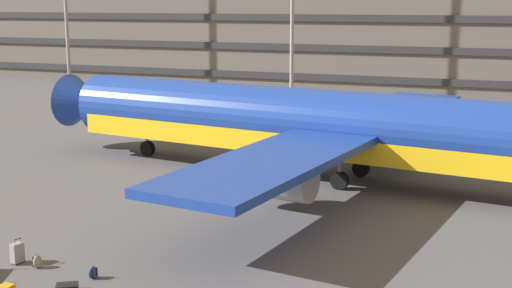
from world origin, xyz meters
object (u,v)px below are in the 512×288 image
airliner (337,128)px  suitcase_navy (67,288)px  suitcase_orange (17,253)px  backpack_upright (93,273)px  backpack_red (38,262)px

airliner → suitcase_navy: airliner is taller
airliner → suitcase_orange: bearing=-116.3°
airliner → backpack_upright: size_ratio=78.97×
suitcase_navy → backpack_red: (-2.19, 1.34, 0.10)m
suitcase_orange → suitcase_navy: 3.47m
suitcase_navy → suitcase_orange: bearing=155.3°
suitcase_orange → suitcase_navy: bearing=-24.7°
suitcase_orange → backpack_upright: (3.29, -0.22, -0.20)m
airliner → suitcase_orange: (-7.63, -15.43, -2.39)m
airliner → suitcase_orange: airliner is taller
suitcase_navy → backpack_upright: size_ratio=1.80×
suitcase_navy → backpack_red: backpack_red is taller
suitcase_orange → backpack_upright: 3.30m
backpack_red → suitcase_orange: bearing=173.3°
airliner → suitcase_navy: size_ratio=43.86×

